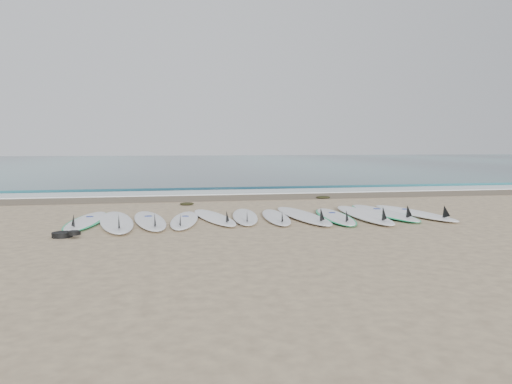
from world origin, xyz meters
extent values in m
plane|color=tan|center=(0.00, 0.00, 0.00)|extent=(120.00, 120.00, 0.00)
cube|color=#1D4B57|center=(0.00, 32.50, 0.01)|extent=(120.00, 55.00, 0.03)
cube|color=brown|center=(0.00, 4.10, 0.01)|extent=(120.00, 1.80, 0.01)
cube|color=silver|center=(0.00, 5.50, 0.02)|extent=(120.00, 1.40, 0.04)
cube|color=#1D4B57|center=(0.00, 7.00, 0.05)|extent=(120.00, 1.00, 0.10)
ellipsoid|color=white|center=(-3.32, 0.16, 0.04)|extent=(0.76, 2.53, 0.08)
ellipsoid|color=#16B766|center=(-3.32, 0.16, 0.04)|extent=(0.84, 2.56, 0.06)
cone|color=black|center=(-3.41, -0.75, 0.19)|extent=(0.24, 0.28, 0.27)
cylinder|color=navy|center=(-3.30, 0.40, 0.08)|extent=(0.16, 0.16, 0.01)
ellipsoid|color=white|center=(-2.75, -0.10, 0.05)|extent=(0.95, 2.91, 0.09)
cone|color=black|center=(-2.62, -1.13, 0.22)|extent=(0.28, 0.33, 0.30)
ellipsoid|color=white|center=(-2.15, -0.03, 0.05)|extent=(0.85, 2.68, 0.09)
cone|color=black|center=(-2.04, -0.99, 0.20)|extent=(0.25, 0.30, 0.28)
cylinder|color=navy|center=(-2.18, 0.22, 0.09)|extent=(0.17, 0.17, 0.01)
ellipsoid|color=white|center=(-1.49, -0.08, 0.04)|extent=(0.79, 2.41, 0.08)
cone|color=black|center=(-1.60, -0.94, 0.18)|extent=(0.23, 0.28, 0.25)
cylinder|color=navy|center=(-1.46, 0.14, 0.08)|extent=(0.15, 0.15, 0.01)
ellipsoid|color=white|center=(-0.90, 0.16, 0.04)|extent=(0.92, 2.53, 0.08)
cone|color=black|center=(-0.75, -0.74, 0.19)|extent=(0.25, 0.30, 0.26)
ellipsoid|color=white|center=(-0.27, 0.16, 0.04)|extent=(0.77, 2.42, 0.08)
cone|color=black|center=(-0.38, -0.70, 0.18)|extent=(0.23, 0.28, 0.25)
ellipsoid|color=white|center=(0.32, -0.02, 0.04)|extent=(0.69, 2.34, 0.07)
cone|color=black|center=(0.25, -0.86, 0.17)|extent=(0.22, 0.26, 0.25)
ellipsoid|color=white|center=(0.88, 0.02, 0.05)|extent=(0.77, 2.84, 0.09)
cone|color=black|center=(0.95, -1.00, 0.21)|extent=(0.26, 0.31, 0.30)
ellipsoid|color=white|center=(1.51, -0.17, 0.04)|extent=(0.76, 2.49, 0.08)
ellipsoid|color=#16B766|center=(1.51, -0.17, 0.04)|extent=(0.85, 2.52, 0.06)
cone|color=black|center=(1.42, -1.06, 0.19)|extent=(0.23, 0.28, 0.26)
cylinder|color=navy|center=(1.54, 0.07, 0.08)|extent=(0.16, 0.16, 0.01)
ellipsoid|color=white|center=(2.15, -0.09, 0.05)|extent=(0.74, 2.93, 0.09)
cone|color=black|center=(2.10, -1.15, 0.22)|extent=(0.26, 0.32, 0.31)
ellipsoid|color=white|center=(2.70, 0.15, 0.05)|extent=(0.70, 2.77, 0.09)
ellipsoid|color=#16B766|center=(2.70, 0.15, 0.04)|extent=(0.80, 2.79, 0.06)
cone|color=black|center=(2.75, -0.85, 0.21)|extent=(0.25, 0.30, 0.29)
cylinder|color=navy|center=(2.68, 0.41, 0.09)|extent=(0.17, 0.17, 0.01)
ellipsoid|color=white|center=(3.30, -0.01, 0.05)|extent=(0.94, 2.78, 0.09)
cone|color=black|center=(3.44, -1.00, 0.21)|extent=(0.27, 0.32, 0.29)
cylinder|color=navy|center=(3.27, 0.24, 0.09)|extent=(0.18, 0.18, 0.01)
ellipsoid|color=black|center=(-1.30, 2.62, 0.03)|extent=(0.35, 0.27, 0.07)
ellipsoid|color=black|center=(2.46, 3.40, 0.04)|extent=(0.40, 0.31, 0.08)
cylinder|color=black|center=(-3.49, -1.32, 0.04)|extent=(0.32, 0.32, 0.08)
cylinder|color=black|center=(-3.29, -1.42, 0.08)|extent=(0.20, 0.20, 0.06)
camera|label=1|loc=(-1.92, -9.65, 1.47)|focal=35.00mm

